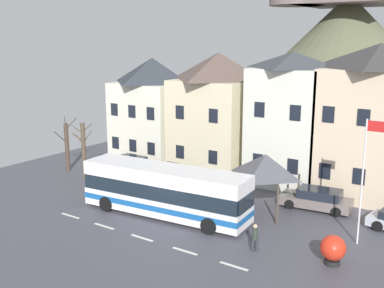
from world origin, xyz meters
TOP-DOWN VIEW (x-y plane):
  - ground_plane at (0.00, -0.00)m, footprint 40.00×60.00m
  - townhouse_00 at (-11.24, 11.90)m, footprint 6.38×5.87m
  - townhouse_01 at (-4.37, 12.33)m, footprint 6.49×6.72m
  - townhouse_02 at (2.62, 11.55)m, footprint 5.55×5.16m
  - townhouse_03 at (8.65, 12.01)m, footprint 6.90×6.08m
  - hilltop_castle at (-0.13, 32.83)m, footprint 32.21×32.21m
  - transit_bus at (-1.02, 0.52)m, footprint 11.37×3.51m
  - bus_shelter at (3.82, 4.88)m, footprint 3.60×3.60m
  - parked_car_00 at (-9.75, 6.89)m, footprint 3.97×2.01m
  - parked_car_01 at (6.51, 7.25)m, footprint 4.77×2.36m
  - parked_car_02 at (-4.92, 6.41)m, footprint 4.38×2.23m
  - pedestrian_00 at (4.01, 2.30)m, footprint 0.35×0.35m
  - pedestrian_01 at (6.05, -0.83)m, footprint 0.37×0.29m
  - public_bench at (4.90, 6.75)m, footprint 1.48×0.48m
  - flagpole at (10.38, 3.21)m, footprint 0.95×0.10m
  - harbour_buoy at (9.96, 0.01)m, footprint 1.29×1.29m
  - bare_tree_00 at (-14.49, 4.23)m, footprint 1.18×1.81m
  - bare_tree_01 at (-11.47, 3.36)m, footprint 1.65×1.14m

SIDE VIEW (x-z plane):
  - ground_plane at x=0.00m, z-range -0.06..0.00m
  - public_bench at x=4.90m, z-range 0.03..0.90m
  - parked_car_00 at x=-9.75m, z-range -0.01..1.34m
  - parked_car_01 at x=6.51m, z-range -0.02..1.36m
  - parked_car_02 at x=-4.92m, z-range -0.02..1.39m
  - pedestrian_01 at x=6.05m, z-range 0.01..1.53m
  - harbour_buoy at x=9.96m, z-range 0.07..1.61m
  - pedestrian_00 at x=4.01m, z-range 0.08..1.66m
  - transit_bus at x=-1.02m, z-range 0.02..3.21m
  - bare_tree_00 at x=-14.49m, z-range -0.17..4.46m
  - bare_tree_01 at x=-11.47m, z-range 0.11..4.67m
  - bus_shelter at x=3.82m, z-range 1.18..5.03m
  - flagpole at x=10.38m, z-range 0.56..7.56m
  - townhouse_00 at x=-11.24m, z-range 0.00..9.39m
  - townhouse_01 at x=-4.37m, z-range 0.00..9.98m
  - townhouse_02 at x=2.62m, z-range 0.00..10.15m
  - townhouse_03 at x=8.65m, z-range 0.00..10.80m
  - hilltop_castle at x=-0.13m, z-range -4.09..21.48m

